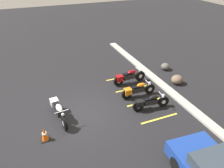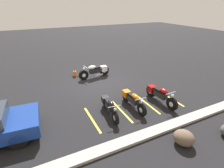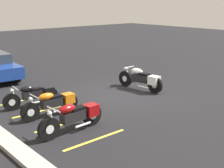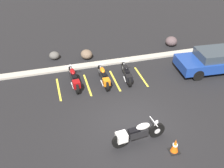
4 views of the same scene
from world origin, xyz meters
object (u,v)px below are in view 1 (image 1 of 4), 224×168
at_px(parked_bike_2, 149,102).
at_px(landscape_rock_2, 177,80).
at_px(parked_bike_0, 128,77).
at_px(landscape_rock_1, 165,67).
at_px(motorcycle_white_featured, 58,110).
at_px(parked_bike_1, 137,90).
at_px(traffic_cone, 44,134).

distance_m(parked_bike_2, landscape_rock_2, 3.44).
bearing_deg(parked_bike_0, landscape_rock_1, 9.61).
distance_m(motorcycle_white_featured, parked_bike_1, 4.49).
relative_size(parked_bike_0, landscape_rock_2, 2.93).
xyz_separation_m(motorcycle_white_featured, parked_bike_0, (-1.78, 4.69, -0.02)).
bearing_deg(parked_bike_2, motorcycle_white_featured, 172.42).
bearing_deg(parked_bike_0, motorcycle_white_featured, -162.29).
relative_size(parked_bike_1, landscape_rock_2, 2.77).
bearing_deg(parked_bike_2, parked_bike_0, 92.43).
bearing_deg(parked_bike_2, landscape_rock_1, 51.77).
relative_size(parked_bike_0, landscape_rock_1, 3.53).
bearing_deg(traffic_cone, motorcycle_white_featured, 146.55).
relative_size(landscape_rock_1, traffic_cone, 0.99).
relative_size(motorcycle_white_featured, parked_bike_1, 1.10).
bearing_deg(landscape_rock_1, parked_bike_1, -56.76).
height_order(parked_bike_2, traffic_cone, parked_bike_2).
height_order(landscape_rock_2, traffic_cone, traffic_cone).
height_order(parked_bike_0, traffic_cone, parked_bike_0).
xyz_separation_m(landscape_rock_2, traffic_cone, (1.86, -8.39, 0.01)).
height_order(landscape_rock_1, landscape_rock_2, landscape_rock_2).
bearing_deg(traffic_cone, landscape_rock_2, 102.52).
xyz_separation_m(parked_bike_0, traffic_cone, (3.07, -5.54, -0.16)).
relative_size(parked_bike_0, parked_bike_1, 1.06).
xyz_separation_m(parked_bike_1, parked_bike_2, (1.30, 0.04, -0.01)).
relative_size(motorcycle_white_featured, parked_bike_2, 1.13).
relative_size(parked_bike_2, landscape_rock_2, 2.69).
xyz_separation_m(landscape_rock_1, traffic_cone, (3.82, -8.85, 0.06)).
bearing_deg(parked_bike_0, parked_bike_2, -96.48).
xyz_separation_m(parked_bike_0, landscape_rock_1, (-0.75, 3.32, -0.22)).
bearing_deg(traffic_cone, parked_bike_1, 105.85).
bearing_deg(landscape_rock_2, parked_bike_0, -112.98).
relative_size(motorcycle_white_featured, parked_bike_0, 1.04).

